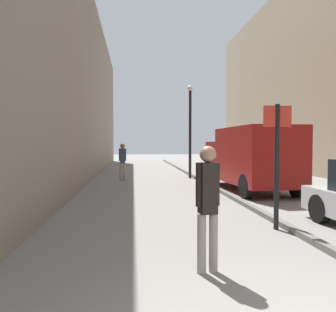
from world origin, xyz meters
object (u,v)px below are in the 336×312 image
object	(u,v)px
street_sign_post	(277,155)
lamp_post	(190,125)
pedestrian_mid_block	(208,200)
delivery_van	(250,157)
pedestrian_main_foreground	(123,159)

from	to	relation	value
street_sign_post	lamp_post	world-z (taller)	lamp_post
pedestrian_mid_block	delivery_van	distance (m)	8.40
lamp_post	delivery_van	bearing A→B (deg)	-71.58
delivery_van	lamp_post	size ratio (longest dim) A/B	1.12
pedestrian_main_foreground	pedestrian_mid_block	world-z (taller)	pedestrian_main_foreground
pedestrian_main_foreground	lamp_post	size ratio (longest dim) A/B	0.37
delivery_van	street_sign_post	size ratio (longest dim) A/B	2.05
pedestrian_main_foreground	delivery_van	distance (m)	6.31
pedestrian_main_foreground	street_sign_post	distance (m)	10.10
pedestrian_mid_block	delivery_van	world-z (taller)	delivery_van
pedestrian_mid_block	street_sign_post	bearing A→B (deg)	36.79
delivery_van	street_sign_post	distance (m)	5.78
street_sign_post	pedestrian_main_foreground	bearing A→B (deg)	-69.95
pedestrian_mid_block	lamp_post	bearing A→B (deg)	70.89
delivery_van	lamp_post	distance (m)	5.02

